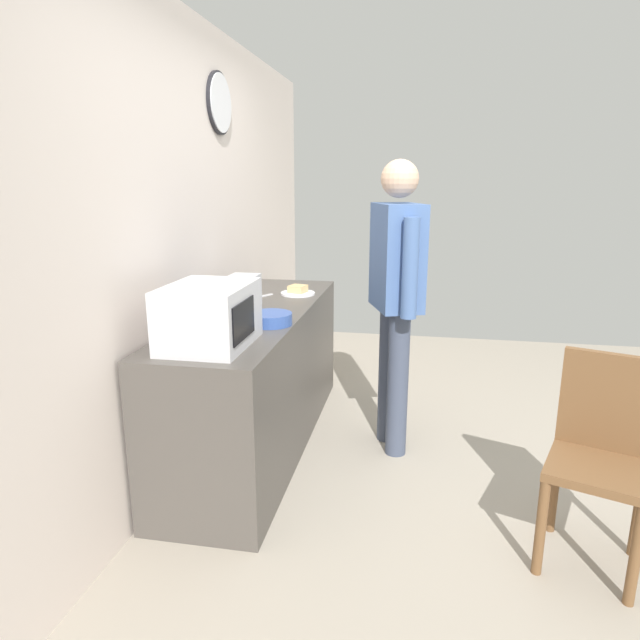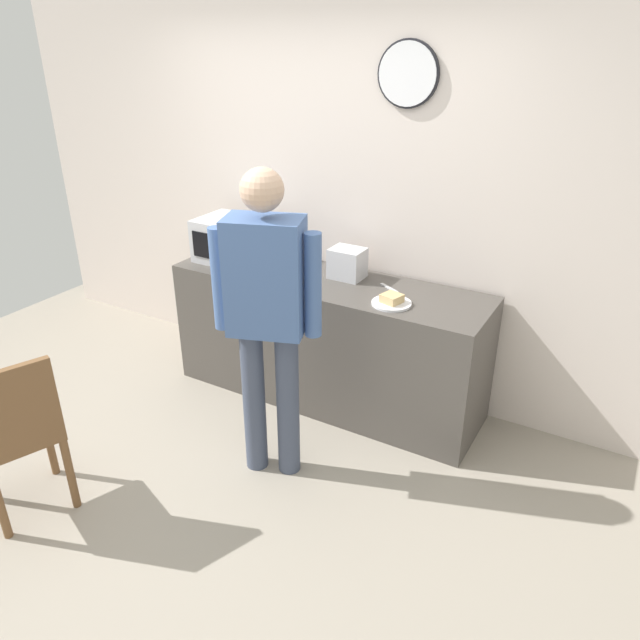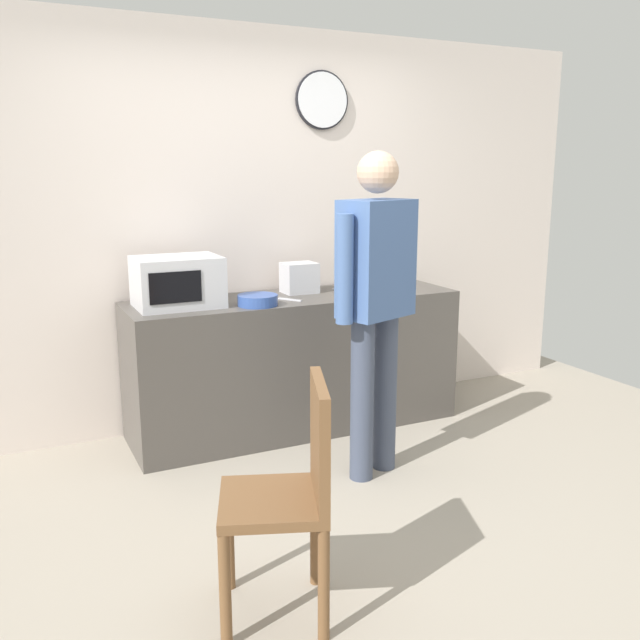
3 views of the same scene
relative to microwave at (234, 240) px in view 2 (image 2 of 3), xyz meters
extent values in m
plane|color=#9E9384|center=(0.53, -1.22, -1.04)|extent=(6.00, 6.00, 0.00)
cube|color=silver|center=(0.53, 0.38, 0.26)|extent=(5.40, 0.10, 2.60)
cylinder|color=white|center=(1.11, 0.31, 1.11)|extent=(0.36, 0.03, 0.36)
cylinder|color=black|center=(1.11, 0.32, 1.11)|extent=(0.38, 0.02, 0.38)
cube|color=#4C4742|center=(0.76, 0.00, -0.60)|extent=(2.16, 0.62, 0.89)
cube|color=silver|center=(0.00, 0.00, 0.00)|extent=(0.50, 0.38, 0.30)
cube|color=black|center=(-0.06, -0.19, 0.00)|extent=(0.30, 0.01, 0.18)
cylinder|color=white|center=(1.28, -0.14, -0.14)|extent=(0.24, 0.24, 0.01)
cube|color=tan|center=(1.28, -0.14, -0.11)|extent=(0.14, 0.14, 0.05)
cylinder|color=#33519E|center=(0.44, -0.18, -0.12)|extent=(0.24, 0.24, 0.07)
cube|color=silver|center=(0.85, 0.11, -0.05)|extent=(0.22, 0.18, 0.20)
cube|color=silver|center=(1.17, 0.08, -0.15)|extent=(0.16, 0.10, 0.01)
cube|color=silver|center=(0.68, -0.11, -0.15)|extent=(0.11, 0.15, 0.01)
cylinder|color=#40495E|center=(0.96, -0.81, -0.58)|extent=(0.13, 0.13, 0.92)
cylinder|color=#40495E|center=(0.77, -0.88, -0.58)|extent=(0.13, 0.13, 0.92)
cube|color=#47669E|center=(0.87, -0.85, 0.19)|extent=(0.46, 0.36, 0.63)
cylinder|color=#47669E|center=(1.10, -0.76, 0.16)|extent=(0.09, 0.09, 0.56)
cylinder|color=#47669E|center=(0.63, -0.93, 0.16)|extent=(0.09, 0.09, 0.56)
sphere|color=#D1A889|center=(0.87, -0.85, 0.64)|extent=(0.22, 0.22, 0.22)
cylinder|color=brown|center=(-0.22, -1.55, -0.82)|extent=(0.04, 0.04, 0.45)
cylinder|color=brown|center=(0.11, -1.67, -0.82)|extent=(0.04, 0.04, 0.45)
cube|color=brown|center=(-0.12, -1.78, -0.57)|extent=(0.51, 0.51, 0.04)
cube|color=brown|center=(0.05, -1.84, -0.33)|extent=(0.18, 0.39, 0.45)
camera|label=1|loc=(-2.43, -1.00, 0.63)|focal=30.87mm
camera|label=2|loc=(2.57, -3.21, 1.34)|focal=33.81mm
camera|label=3|loc=(-0.99, -4.00, 0.66)|focal=38.53mm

